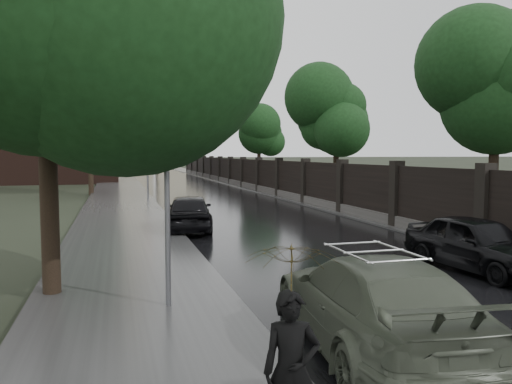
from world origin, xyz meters
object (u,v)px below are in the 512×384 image
Objects in this scene: tree_right_c at (259,134)px; hatchback_left at (189,212)px; tree_right_a at (496,101)px; tree_right_b at (336,123)px; tree_left_far at (89,122)px; pedestrian_umbrella at (292,285)px; lamp_post at (167,171)px; volga_sedan at (373,302)px; traffic_light at (147,163)px; car_right_near at (478,244)px.

tree_right_c is 31.01m from hatchback_left.
tree_right_a reaches higher than hatchback_left.
tree_right_b is 1.00× the size of tree_right_c.
tree_left_far is at bearing -147.17° from tree_right_c.
tree_right_c reaches higher than hatchback_left.
pedestrian_umbrella is at bearing -84.41° from tree_left_far.
tree_right_a is 12.34m from hatchback_left.
tree_right_b is 1.63× the size of hatchback_left.
tree_right_a is 1.63× the size of hatchback_left.
lamp_post reaches higher than pedestrian_umbrella.
tree_right_b is 18.00m from tree_right_c.
lamp_post is at bearing -153.26° from tree_right_a.
tree_left_far is 19.68m from hatchback_left.
tree_right_a reaches higher than pedestrian_umbrella.
volga_sedan reaches higher than hatchback_left.
lamp_post is 1.01× the size of volga_sedan.
tree_right_b is at bearing -27.30° from tree_left_far.
tree_left_far reaches higher than tree_right_b.
tree_left_far is 1.45× the size of lamp_post.
tree_right_a is at bearing -54.83° from tree_left_far.
pedestrian_umbrella is (3.27, -33.39, -3.49)m from tree_left_far.
tree_right_b is 1.38× the size of volga_sedan.
tree_left_far is 3.08× the size of pedestrian_umbrella.
lamp_post is at bearing -92.68° from traffic_light.
tree_left_far reaches higher than volga_sedan.
tree_left_far is 26.91m from tree_right_a.
volga_sedan is (2.81, -2.59, -1.93)m from lamp_post.
tree_right_b is at bearing -90.00° from tree_right_c.
car_right_near is (10.49, -27.25, -4.53)m from tree_left_far.
tree_right_a is 14.62m from lamp_post.
tree_left_far is 1.46× the size of volga_sedan.
tree_right_c is 1.37× the size of lamp_post.
hatchback_left is at bearing 79.65° from lamp_post.
hatchback_left is at bearing 163.19° from tree_right_a.
tree_right_a is at bearing -131.58° from volga_sedan.
hatchback_left is (1.80, 9.85, -1.94)m from lamp_post.
tree_right_b is 2.92× the size of pedestrian_umbrella.
tree_right_a is at bearing -55.23° from traffic_light.
tree_right_a is 1.00× the size of tree_right_b.
car_right_near is (-5.01, -19.25, -4.24)m from tree_right_b.
tree_left_far is 33.73m from pedestrian_umbrella.
traffic_light is at bearing 165.76° from tree_right_b.
tree_left_far is 1.77× the size of car_right_near.
traffic_light is 0.93× the size of hatchback_left.
tree_right_b reaches higher than lamp_post.
tree_left_far reaches higher than tree_right_a.
pedestrian_umbrella is (-0.43, -28.38, -0.64)m from traffic_light.
tree_left_far is at bearing 125.17° from tree_right_a.
hatchback_left is (0.70, -13.64, -1.67)m from traffic_light.
tree_left_far is at bearing 108.27° from pedestrian_umbrella.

